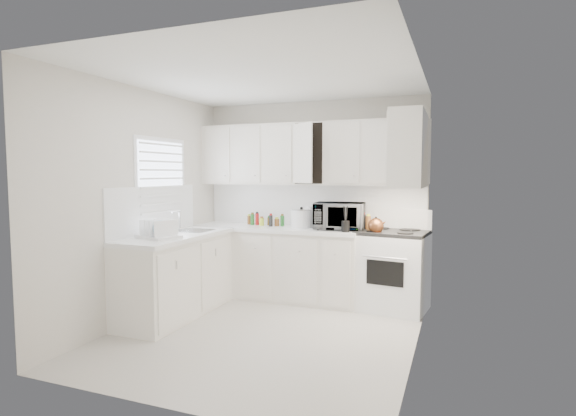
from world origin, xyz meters
The scene contains 37 objects.
floor centered at (0.00, 0.00, 0.00)m, with size 3.20×3.20×0.00m, color beige.
ceiling centered at (0.00, 0.00, 2.60)m, with size 3.20×3.20×0.00m, color white.
wall_back centered at (0.00, 1.60, 1.30)m, with size 3.00×3.00×0.00m, color silver.
wall_front centered at (0.00, -1.60, 1.30)m, with size 3.00×3.00×0.00m, color silver.
wall_left centered at (-1.50, 0.00, 1.30)m, with size 3.20×3.20×0.00m, color silver.
wall_right centered at (1.50, 0.00, 1.30)m, with size 3.20×3.20×0.00m, color silver.
window_blinds centered at (-1.48, 0.35, 1.55)m, with size 0.06×0.96×1.06m, color white, non-canonical shape.
lower_cabinets_back centered at (-0.39, 1.30, 0.45)m, with size 2.22×0.60×0.90m, color silver, non-canonical shape.
lower_cabinets_left centered at (-1.20, 0.20, 0.45)m, with size 0.60×1.60×0.90m, color silver, non-canonical shape.
countertop_back centered at (-0.39, 1.29, 0.93)m, with size 2.24×0.64×0.05m, color white.
countertop_left centered at (-1.19, 0.20, 0.93)m, with size 0.64×1.62×0.05m, color white.
backsplash_back centered at (0.00, 1.59, 1.23)m, with size 2.98×0.02×0.55m, color white.
backsplash_left centered at (-1.49, 0.20, 1.23)m, with size 0.02×1.60×0.55m, color white.
upper_cabinets_back centered at (0.00, 1.44, 1.50)m, with size 3.00×0.33×0.80m, color silver, non-canonical shape.
upper_cabinets_right centered at (1.33, 0.82, 1.50)m, with size 0.33×0.90×0.80m, color silver, non-canonical shape.
sink centered at (-1.19, 0.55, 1.07)m, with size 0.42×0.38×0.30m, color gray, non-canonical shape.
stove centered at (1.12, 1.31, 0.61)m, with size 0.80×0.65×1.23m, color white, non-canonical shape.
tea_kettle centered at (0.94, 1.15, 1.05)m, with size 0.23×0.20×0.21m, color brown, non-canonical shape.
frying_pan centered at (1.30, 1.47, 0.96)m, with size 0.25×0.42×0.04m, color black, non-canonical shape.
microwave centered at (0.46, 1.31, 1.16)m, with size 0.61×0.34×0.41m, color gray.
rice_cooker centered at (-0.04, 1.30, 1.08)m, with size 0.27×0.27×0.27m, color white, non-canonical shape.
paper_towel centered at (0.02, 1.46, 1.08)m, with size 0.12×0.12×0.27m, color white.
utensil_crock centered at (0.59, 1.09, 1.11)m, with size 0.11×0.11×0.32m, color black, non-canonical shape.
dish_rack centered at (-1.19, -0.12, 1.07)m, with size 0.43×0.32×0.24m, color white, non-canonical shape.
spice_left_0 centered at (-0.85, 1.42, 1.02)m, with size 0.06×0.06×0.13m, color brown.
spice_left_1 centered at (-0.78, 1.33, 1.02)m, with size 0.06×0.06×0.13m, color #226725.
spice_left_2 centered at (-0.70, 1.42, 1.02)m, with size 0.06×0.06×0.13m, color #B01718.
spice_left_3 centered at (-0.62, 1.33, 1.02)m, with size 0.06×0.06×0.13m, color #DAF239.
spice_left_4 centered at (-0.55, 1.42, 1.02)m, with size 0.06×0.06×0.13m, color brown.
spice_left_5 centered at (-0.47, 1.33, 1.02)m, with size 0.06×0.06×0.13m, color black.
spice_left_6 centered at (-0.40, 1.42, 1.02)m, with size 0.06×0.06×0.13m, color brown.
spice_left_7 centered at (-0.32, 1.33, 1.02)m, with size 0.06×0.06×0.13m, color #226725.
sauce_right_0 centered at (0.58, 1.46, 1.05)m, with size 0.06×0.06×0.19m, color #B01718.
sauce_right_1 centered at (0.64, 1.40, 1.05)m, with size 0.06×0.06×0.19m, color #DAF239.
sauce_right_2 centered at (0.69, 1.46, 1.05)m, with size 0.06×0.06×0.19m, color brown.
sauce_right_3 centered at (0.74, 1.40, 1.05)m, with size 0.06×0.06×0.19m, color black.
sauce_right_4 centered at (0.80, 1.46, 1.05)m, with size 0.06×0.06×0.19m, color brown.
Camera 1 is at (1.84, -4.12, 1.65)m, focal length 27.94 mm.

